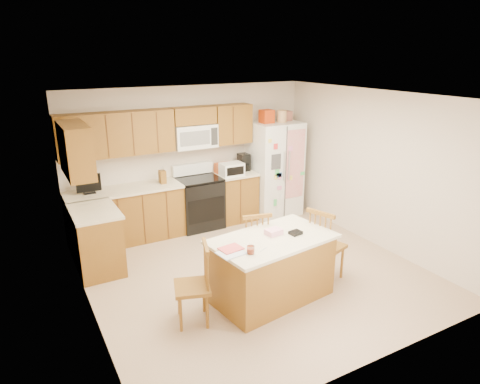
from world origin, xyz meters
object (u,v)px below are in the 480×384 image
stove (199,202)px  windsor_chair_right (325,246)px  windsor_chair_back (254,246)px  refrigerator (274,168)px  windsor_chair_left (194,286)px  island (272,268)px

stove → windsor_chair_right: (0.76, -2.58, 0.02)m
windsor_chair_back → windsor_chair_right: windsor_chair_right is taller
refrigerator → windsor_chair_left: refrigerator is taller
island → windsor_chair_right: bearing=4.2°
island → stove: bearing=86.6°
island → windsor_chair_left: bearing=179.8°
windsor_chair_right → refrigerator: bearing=72.1°
refrigerator → windsor_chair_right: bearing=-107.9°
stove → windsor_chair_back: stove is taller
refrigerator → island: (-1.73, -2.58, -0.49)m
refrigerator → windsor_chair_right: 2.68m
refrigerator → windsor_chair_right: (-0.81, -2.52, -0.43)m
stove → island: stove is taller
windsor_chair_right → stove: bearing=106.4°
windsor_chair_left → refrigerator: bearing=42.8°
refrigerator → windsor_chair_left: 3.83m
island → windsor_chair_back: bearing=82.4°
refrigerator → windsor_chair_back: size_ratio=2.05×
windsor_chair_left → windsor_chair_back: 1.28m
refrigerator → windsor_chair_back: refrigerator is taller
windsor_chair_left → stove: bearing=65.2°
windsor_chair_right → windsor_chair_back: bearing=148.5°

